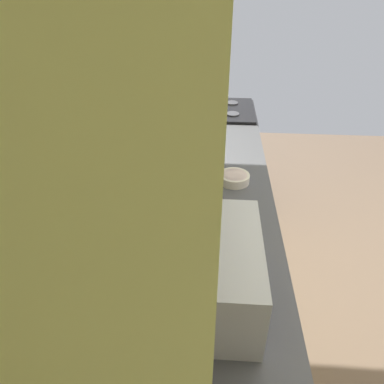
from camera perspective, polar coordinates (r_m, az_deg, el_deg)
name	(u,v)px	position (r m, az deg, el deg)	size (l,w,h in m)	color
wall_back	(143,115)	(1.81, -7.79, 12.12)	(3.93, 0.12, 2.75)	beige
counter_run	(211,313)	(1.98, 2.97, -18.72)	(2.96, 0.65, 0.91)	#E4DF80
upper_cabinets	(174,24)	(1.25, -2.95, 25.20)	(2.22, 0.30, 0.65)	#E3E581
oven_range	(217,156)	(3.39, 4.00, 5.82)	(0.64, 0.65, 1.09)	black
microwave	(208,270)	(1.35, 2.58, -12.25)	(0.53, 0.39, 0.28)	#B7BABF
bowl	(234,178)	(2.11, 6.75, 2.27)	(0.18, 0.18, 0.05)	silver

